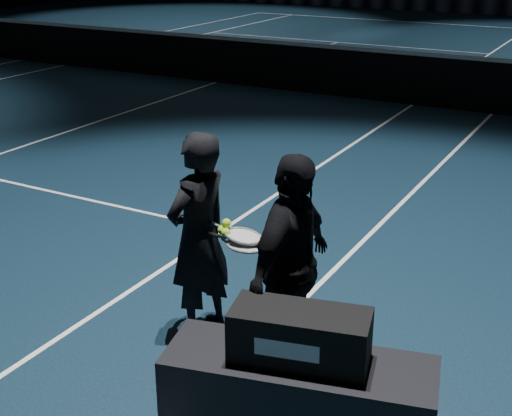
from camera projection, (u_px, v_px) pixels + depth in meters
The scene contains 12 objects.
floor at pixel (215, 83), 14.45m from camera, with size 36.00×36.00×0.00m, color black.
court_lines at pixel (215, 83), 14.45m from camera, with size 10.98×23.78×0.01m, color white, non-canonical shape.
net_mesh at pixel (214, 61), 14.29m from camera, with size 12.80×0.02×0.86m, color black.
net_tape at pixel (214, 37), 14.12m from camera, with size 12.80×0.03×0.07m, color white.
player_bench at pixel (299, 394), 4.38m from camera, with size 1.65×0.55×0.49m, color black.
racket_bag at pixel (300, 336), 4.23m from camera, with size 0.82×0.35×0.33m, color black.
bag_signature at pixel (287, 350), 4.08m from camera, with size 0.38×0.00×0.11m, color white.
player_a at pixel (199, 237), 5.24m from camera, with size 0.58×0.38×1.60m, color black.
player_b at pixel (291, 269), 4.74m from camera, with size 0.94×0.39×1.60m, color black.
racket_lower at pixel (245, 245), 4.96m from camera, with size 0.68×0.22×0.03m, color black, non-canonical shape.
racket_upper at pixel (243, 236), 5.00m from camera, with size 0.68×0.22×0.03m, color black, non-canonical shape.
tennis_balls at pixel (225, 229), 5.05m from camera, with size 0.12×0.10×0.12m, color #96C92A, non-canonical shape.
Camera 1 is at (7.70, -12.18, 2.91)m, focal length 50.00 mm.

